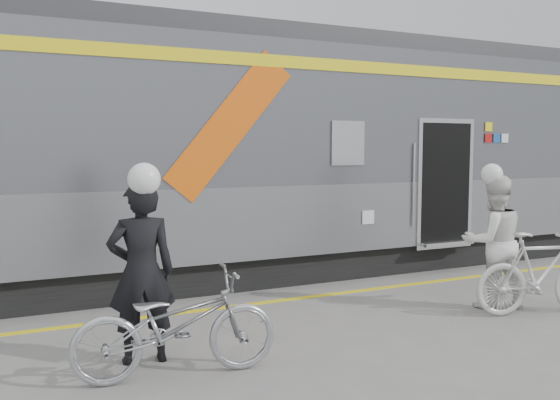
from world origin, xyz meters
TOP-DOWN VIEW (x-y plane):
  - ground at (0.00, 0.00)m, footprint 90.00×90.00m
  - train at (1.45, 4.19)m, footprint 24.00×3.17m
  - safety_strip at (0.00, 2.15)m, footprint 24.00×0.12m
  - man at (-2.10, 0.59)m, footprint 0.72×0.52m
  - bicycle_left at (-1.90, 0.04)m, footprint 2.01×0.89m
  - woman at (2.68, 0.61)m, footprint 1.03×0.89m
  - bicycle_right at (2.98, 0.06)m, footprint 1.89×0.98m
  - helmet_man at (-2.10, 0.59)m, footprint 0.32×0.32m
  - helmet_woman at (2.68, 0.61)m, footprint 0.29×0.29m

SIDE VIEW (x-z plane):
  - ground at x=0.00m, z-range 0.00..0.00m
  - safety_strip at x=0.00m, z-range 0.00..0.01m
  - bicycle_left at x=-1.90m, z-range 0.00..1.02m
  - bicycle_right at x=2.98m, z-range 0.00..1.09m
  - woman at x=2.68m, z-range 0.00..1.80m
  - man at x=-2.10m, z-range 0.00..1.85m
  - helmet_woman at x=2.68m, z-range 1.80..2.09m
  - helmet_man at x=-2.10m, z-range 1.85..2.18m
  - train at x=1.45m, z-range 0.00..4.10m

